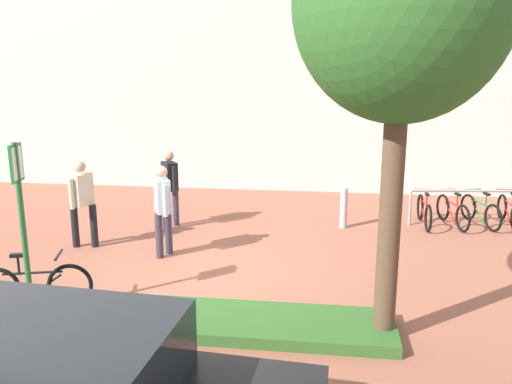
{
  "coord_description": "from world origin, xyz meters",
  "views": [
    {
      "loc": [
        1.91,
        -8.28,
        3.48
      ],
      "look_at": [
        0.63,
        1.32,
        1.17
      ],
      "focal_mm": 37.09,
      "sensor_mm": 36.0,
      "label": 1
    }
  ],
  "objects": [
    {
      "name": "tree_sidewalk",
      "position": [
        2.73,
        -1.79,
        4.17
      ],
      "size": [
        2.55,
        2.55,
        5.61
      ],
      "color": "brown",
      "rests_on": "ground"
    },
    {
      "name": "person_suited_dark",
      "position": [
        -1.43,
        2.6,
        0.98
      ],
      "size": [
        0.44,
        0.5,
        1.72
      ],
      "color": "#383342",
      "rests_on": "ground"
    },
    {
      "name": "bike_rack_cluster",
      "position": [
        5.39,
        3.64,
        0.35
      ],
      "size": [
        3.19,
        1.82,
        0.83
      ],
      "color": "#99999E",
      "rests_on": "ground"
    },
    {
      "name": "person_shirt_white",
      "position": [
        -1.04,
        0.85,
        0.98
      ],
      "size": [
        0.4,
        0.55,
        1.72
      ],
      "color": "#383342",
      "rests_on": "ground"
    },
    {
      "name": "planter_strip",
      "position": [
        -0.59,
        -1.78,
        0.08
      ],
      "size": [
        7.0,
        1.1,
        0.16
      ],
      "primitive_type": "cube",
      "color": "#336028",
      "rests_on": "ground"
    },
    {
      "name": "bike_at_sign",
      "position": [
        -2.27,
        -1.56,
        0.35
      ],
      "size": [
        1.64,
        0.56,
        0.86
      ],
      "color": "black",
      "rests_on": "ground"
    },
    {
      "name": "bollard_steel",
      "position": [
        2.35,
        3.09,
        0.45
      ],
      "size": [
        0.16,
        0.16,
        0.9
      ],
      "primitive_type": "cylinder",
      "color": "#ADADB2",
      "rests_on": "ground"
    },
    {
      "name": "parking_sign_post",
      "position": [
        -2.21,
        -1.78,
        1.63
      ],
      "size": [
        0.08,
        0.36,
        2.49
      ],
      "color": "#2D7238",
      "rests_on": "ground"
    },
    {
      "name": "ground_plane",
      "position": [
        0.0,
        0.0,
        0.0
      ],
      "size": [
        60.0,
        60.0,
        0.0
      ],
      "primitive_type": "plane",
      "color": "#9E5B47"
    },
    {
      "name": "person_casual_tan",
      "position": [
        -2.75,
        1.13,
        0.98
      ],
      "size": [
        0.51,
        0.58,
        1.72
      ],
      "color": "black",
      "rests_on": "ground"
    },
    {
      "name": "building_facade",
      "position": [
        0.0,
        7.09,
        5.0
      ],
      "size": [
        28.0,
        1.2,
        10.0
      ],
      "primitive_type": "cube",
      "color": "silver",
      "rests_on": "ground"
    }
  ]
}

